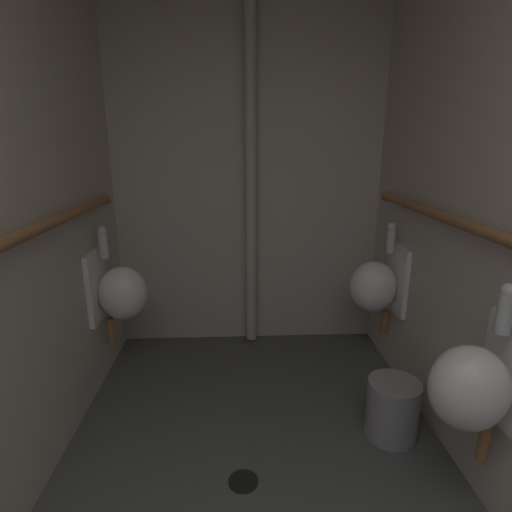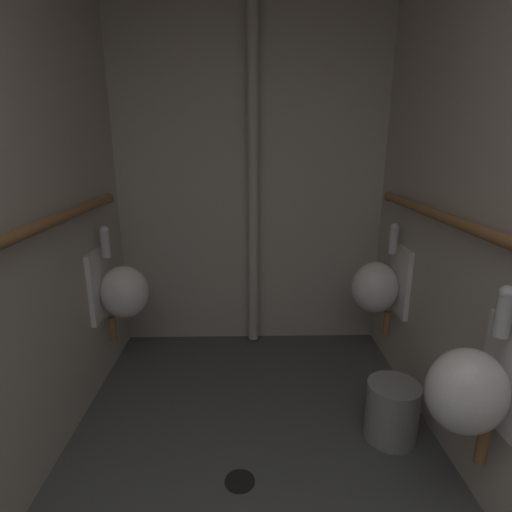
% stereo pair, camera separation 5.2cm
% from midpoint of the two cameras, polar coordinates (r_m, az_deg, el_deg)
% --- Properties ---
extents(wall_back, '(2.05, 0.06, 2.75)m').
position_cam_midpoint_polar(wall_back, '(2.97, -1.69, 13.36)').
color(wall_back, beige).
rests_on(wall_back, ground).
extents(urinal_left_mid, '(0.32, 0.30, 0.76)m').
position_cam_midpoint_polar(urinal_left_mid, '(2.65, -19.34, -4.78)').
color(urinal_left_mid, white).
extents(urinal_right_mid, '(0.32, 0.30, 0.76)m').
position_cam_midpoint_polar(urinal_right_mid, '(1.80, 27.82, -15.92)').
color(urinal_right_mid, white).
extents(urinal_right_far, '(0.32, 0.30, 0.76)m').
position_cam_midpoint_polar(urinal_right_far, '(2.72, 16.18, -3.96)').
color(urinal_right_far, white).
extents(standpipe_back_wall, '(0.08, 0.08, 2.70)m').
position_cam_midpoint_polar(standpipe_back_wall, '(2.86, -1.32, 13.27)').
color(standpipe_back_wall, beige).
rests_on(standpipe_back_wall, ground).
extents(floor_drain, '(0.14, 0.14, 0.01)m').
position_cam_midpoint_polar(floor_drain, '(2.12, -2.62, -29.25)').
color(floor_drain, black).
rests_on(floor_drain, ground).
extents(waste_bin, '(0.27, 0.27, 0.31)m').
position_cam_midpoint_polar(waste_bin, '(2.36, 18.12, -19.89)').
color(waste_bin, gray).
rests_on(waste_bin, ground).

